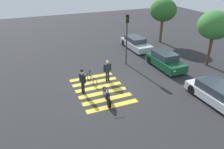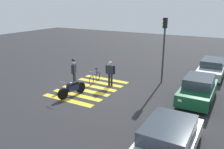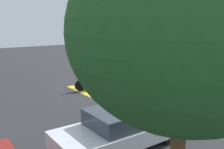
{
  "view_description": "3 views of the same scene",
  "coord_description": "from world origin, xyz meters",
  "px_view_note": "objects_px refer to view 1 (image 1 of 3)",
  "views": [
    {
      "loc": [
        13.02,
        -4.57,
        8.04
      ],
      "look_at": [
        -0.23,
        0.99,
        0.97
      ],
      "focal_mm": 34.66,
      "sensor_mm": 36.0,
      "label": 1
    },
    {
      "loc": [
        11.9,
        8.49,
        5.46
      ],
      "look_at": [
        -0.24,
        1.63,
        1.16
      ],
      "focal_mm": 37.14,
      "sensor_mm": 36.0,
      "label": 2
    },
    {
      "loc": [
        9.38,
        13.04,
        4.14
      ],
      "look_at": [
        0.72,
        0.81,
        1.02
      ],
      "focal_mm": 41.03,
      "sensor_mm": 36.0,
      "label": 3
    }
  ],
  "objects_px": {
    "officer_by_motorcycle": "(82,79)",
    "car_silver_sedan": "(136,43)",
    "police_motorcycle": "(107,95)",
    "car_green_compact": "(165,61)",
    "officer_on_foot": "(107,69)",
    "car_white_van": "(218,94)",
    "leaning_bicycle": "(92,79)",
    "traffic_light_pole": "(127,32)"
  },
  "relations": [
    {
      "from": "officer_on_foot",
      "to": "car_green_compact",
      "type": "relative_size",
      "value": 0.44
    },
    {
      "from": "police_motorcycle",
      "to": "car_green_compact",
      "type": "xyz_separation_m",
      "value": [
        -3.05,
        6.81,
        0.21
      ]
    },
    {
      "from": "officer_by_motorcycle",
      "to": "traffic_light_pole",
      "type": "height_order",
      "value": "traffic_light_pole"
    },
    {
      "from": "leaning_bicycle",
      "to": "car_silver_sedan",
      "type": "height_order",
      "value": "car_silver_sedan"
    },
    {
      "from": "officer_on_foot",
      "to": "car_white_van",
      "type": "relative_size",
      "value": 0.39
    },
    {
      "from": "car_silver_sedan",
      "to": "car_green_compact",
      "type": "relative_size",
      "value": 1.11
    },
    {
      "from": "leaning_bicycle",
      "to": "traffic_light_pole",
      "type": "distance_m",
      "value": 5.47
    },
    {
      "from": "officer_on_foot",
      "to": "car_white_van",
      "type": "distance_m",
      "value": 7.95
    },
    {
      "from": "police_motorcycle",
      "to": "car_silver_sedan",
      "type": "relative_size",
      "value": 0.48
    },
    {
      "from": "officer_by_motorcycle",
      "to": "car_green_compact",
      "type": "bearing_deg",
      "value": 99.92
    },
    {
      "from": "officer_by_motorcycle",
      "to": "car_silver_sedan",
      "type": "relative_size",
      "value": 0.42
    },
    {
      "from": "officer_by_motorcycle",
      "to": "car_green_compact",
      "type": "relative_size",
      "value": 0.47
    },
    {
      "from": "car_green_compact",
      "to": "traffic_light_pole",
      "type": "relative_size",
      "value": 0.87
    },
    {
      "from": "police_motorcycle",
      "to": "officer_by_motorcycle",
      "type": "height_order",
      "value": "officer_by_motorcycle"
    },
    {
      "from": "officer_on_foot",
      "to": "officer_by_motorcycle",
      "type": "bearing_deg",
      "value": -65.53
    },
    {
      "from": "leaning_bicycle",
      "to": "officer_on_foot",
      "type": "relative_size",
      "value": 1.0
    },
    {
      "from": "car_green_compact",
      "to": "car_silver_sedan",
      "type": "bearing_deg",
      "value": 179.4
    },
    {
      "from": "car_white_van",
      "to": "traffic_light_pole",
      "type": "xyz_separation_m",
      "value": [
        -8.09,
        -2.8,
        2.41
      ]
    },
    {
      "from": "police_motorcycle",
      "to": "car_silver_sedan",
      "type": "bearing_deg",
      "value": 141.56
    },
    {
      "from": "leaning_bicycle",
      "to": "officer_by_motorcycle",
      "type": "distance_m",
      "value": 1.62
    },
    {
      "from": "leaning_bicycle",
      "to": "car_silver_sedan",
      "type": "distance_m",
      "value": 9.19
    },
    {
      "from": "police_motorcycle",
      "to": "car_green_compact",
      "type": "height_order",
      "value": "car_green_compact"
    },
    {
      "from": "leaning_bicycle",
      "to": "officer_on_foot",
      "type": "distance_m",
      "value": 1.43
    },
    {
      "from": "police_motorcycle",
      "to": "car_silver_sedan",
      "type": "height_order",
      "value": "car_silver_sedan"
    },
    {
      "from": "car_green_compact",
      "to": "officer_on_foot",
      "type": "bearing_deg",
      "value": -86.46
    },
    {
      "from": "officer_by_motorcycle",
      "to": "officer_on_foot",
      "type": "bearing_deg",
      "value": 114.47
    },
    {
      "from": "car_silver_sedan",
      "to": "car_white_van",
      "type": "distance_m",
      "value": 11.57
    },
    {
      "from": "officer_on_foot",
      "to": "traffic_light_pole",
      "type": "xyz_separation_m",
      "value": [
        -2.47,
        2.82,
        2.03
      ]
    },
    {
      "from": "car_white_van",
      "to": "traffic_light_pole",
      "type": "distance_m",
      "value": 8.89
    },
    {
      "from": "car_green_compact",
      "to": "car_white_van",
      "type": "height_order",
      "value": "car_green_compact"
    },
    {
      "from": "police_motorcycle",
      "to": "car_white_van",
      "type": "relative_size",
      "value": 0.47
    },
    {
      "from": "car_silver_sedan",
      "to": "car_green_compact",
      "type": "height_order",
      "value": "car_green_compact"
    },
    {
      "from": "car_silver_sedan",
      "to": "car_green_compact",
      "type": "bearing_deg",
      "value": -0.6
    },
    {
      "from": "officer_by_motorcycle",
      "to": "car_silver_sedan",
      "type": "xyz_separation_m",
      "value": [
        -6.99,
        8.01,
        -0.47
      ]
    },
    {
      "from": "car_white_van",
      "to": "car_silver_sedan",
      "type": "bearing_deg",
      "value": 179.48
    },
    {
      "from": "car_green_compact",
      "to": "car_white_van",
      "type": "xyz_separation_m",
      "value": [
        5.97,
        -0.05,
        -0.06
      ]
    },
    {
      "from": "police_motorcycle",
      "to": "officer_on_foot",
      "type": "height_order",
      "value": "officer_on_foot"
    },
    {
      "from": "officer_on_foot",
      "to": "leaning_bicycle",
      "type": "bearing_deg",
      "value": -90.63
    },
    {
      "from": "officer_by_motorcycle",
      "to": "car_silver_sedan",
      "type": "distance_m",
      "value": 10.64
    },
    {
      "from": "leaning_bicycle",
      "to": "car_green_compact",
      "type": "xyz_separation_m",
      "value": [
        -0.34,
        6.95,
        0.3
      ]
    },
    {
      "from": "police_motorcycle",
      "to": "leaning_bicycle",
      "type": "xyz_separation_m",
      "value": [
        -2.72,
        -0.15,
        -0.09
      ]
    },
    {
      "from": "police_motorcycle",
      "to": "leaning_bicycle",
      "type": "relative_size",
      "value": 1.2
    }
  ]
}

